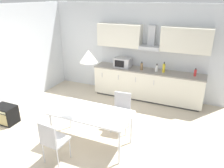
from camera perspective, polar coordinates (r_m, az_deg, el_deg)
ground_plane at (r=5.05m, az=-6.35°, el=-13.05°), size 7.24×7.84×0.02m
wall_back at (r=6.74m, az=4.36°, el=8.95°), size 5.79×0.10×2.71m
kitchen_counter at (r=6.51m, az=9.09°, el=-0.11°), size 3.17×0.61×0.90m
backsplash_tile at (r=6.54m, az=10.09°, el=6.47°), size 3.15×0.02×0.52m
upper_wall_cabinets at (r=6.25m, az=10.14°, el=11.78°), size 3.15×0.40×0.65m
microwave at (r=6.52m, az=2.80°, el=5.66°), size 0.48×0.35×0.28m
bottle_yellow at (r=6.22m, az=13.38°, el=4.11°), size 0.07×0.07×0.29m
bottle_brown at (r=6.31m, az=7.75°, el=4.55°), size 0.08×0.08×0.24m
bottle_white at (r=6.26m, az=11.59°, el=4.07°), size 0.08×0.08×0.22m
bottle_red at (r=6.18m, az=20.92°, el=2.77°), size 0.07×0.07×0.22m
dining_table at (r=4.39m, az=-5.52°, el=-7.79°), size 1.60×0.79×0.75m
chair_near_left at (r=4.13m, az=-15.36°, el=-13.60°), size 0.43×0.43×0.87m
chair_far_right at (r=4.96m, az=2.47°, el=-6.22°), size 0.44×0.44×0.87m
guitar_amp at (r=5.91m, az=-26.00°, el=-7.14°), size 0.52×0.37×0.44m
pendant_lamp at (r=3.94m, az=-6.15°, el=7.23°), size 0.32×0.32×0.22m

